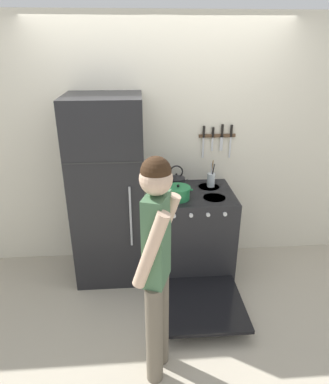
# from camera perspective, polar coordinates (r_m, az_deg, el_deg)

# --- Properties ---
(ground_plane) EXTENTS (14.00, 14.00, 0.00)m
(ground_plane) POSITION_cam_1_polar(r_m,az_deg,el_deg) (4.11, -0.43, -9.87)
(ground_plane) COLOR #B2A893
(wall_back) EXTENTS (10.00, 0.06, 2.55)m
(wall_back) POSITION_cam_1_polar(r_m,az_deg,el_deg) (3.60, -0.52, 7.57)
(wall_back) COLOR silver
(wall_back) RESTS_ON ground_plane
(refrigerator) EXTENTS (0.69, 0.66, 1.85)m
(refrigerator) POSITION_cam_1_polar(r_m,az_deg,el_deg) (3.40, -9.26, 0.01)
(refrigerator) COLOR black
(refrigerator) RESTS_ON ground_plane
(stove_range) EXTENTS (0.78, 1.40, 0.90)m
(stove_range) POSITION_cam_1_polar(r_m,az_deg,el_deg) (3.59, 4.78, -6.98)
(stove_range) COLOR #232326
(stove_range) RESTS_ON ground_plane
(dutch_oven_pot) EXTENTS (0.28, 0.24, 0.15)m
(dutch_oven_pot) POSITION_cam_1_polar(r_m,az_deg,el_deg) (3.24, 2.26, -0.13)
(dutch_oven_pot) COLOR #237A42
(dutch_oven_pot) RESTS_ON stove_range
(tea_kettle) EXTENTS (0.22, 0.18, 0.24)m
(tea_kettle) POSITION_cam_1_polar(r_m,az_deg,el_deg) (3.49, 2.00, 1.86)
(tea_kettle) COLOR black
(tea_kettle) RESTS_ON stove_range
(utensil_jar) EXTENTS (0.08, 0.09, 0.28)m
(utensil_jar) POSITION_cam_1_polar(r_m,az_deg,el_deg) (3.55, 7.77, 2.10)
(utensil_jar) COLOR silver
(utensil_jar) RESTS_ON stove_range
(person) EXTENTS (0.35, 0.40, 1.68)m
(person) POSITION_cam_1_polar(r_m,az_deg,el_deg) (2.27, -1.28, -11.73)
(person) COLOR #6B6051
(person) RESTS_ON ground_plane
(wall_knife_strip) EXTENTS (0.38, 0.03, 0.36)m
(wall_knife_strip) POSITION_cam_1_polar(r_m,az_deg,el_deg) (3.61, 8.83, 9.33)
(wall_knife_strip) COLOR brown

